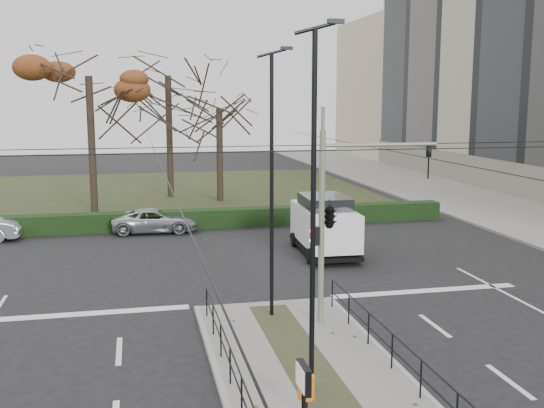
{
  "coord_description": "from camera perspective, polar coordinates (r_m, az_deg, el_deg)",
  "views": [
    {
      "loc": [
        -4.1,
        -15.1,
        6.81
      ],
      "look_at": [
        0.92,
        8.06,
        2.94
      ],
      "focal_mm": 42.0,
      "sensor_mm": 36.0,
      "label": 1
    }
  ],
  "objects": [
    {
      "name": "park",
      "position": [
        47.62,
        -14.39,
        0.83
      ],
      "size": [
        38.0,
        26.0,
        0.1
      ],
      "primitive_type": "cube",
      "color": "#262F17",
      "rests_on": "ground"
    },
    {
      "name": "catenary",
      "position": [
        17.54,
        1.52,
        -1.86
      ],
      "size": [
        20.0,
        34.0,
        6.0
      ],
      "color": "black",
      "rests_on": "ground"
    },
    {
      "name": "bare_tree_center",
      "position": [
        44.9,
        -9.3,
        10.53
      ],
      "size": [
        8.21,
        8.21,
        11.15
      ],
      "color": "black",
      "rests_on": "park"
    },
    {
      "name": "ground",
      "position": [
        17.06,
        2.8,
        -14.26
      ],
      "size": [
        140.0,
        140.0,
        0.0
      ],
      "primitive_type": "plane",
      "color": "black",
      "rests_on": "ground"
    },
    {
      "name": "median_island",
      "position": [
        14.87,
        5.42,
        -17.73
      ],
      "size": [
        4.4,
        15.0,
        0.14
      ],
      "primitive_type": "cube",
      "color": "slate",
      "rests_on": "ground"
    },
    {
      "name": "streetlamp_median_near",
      "position": [
        14.23,
        3.78,
        -0.45
      ],
      "size": [
        0.7,
        0.14,
        8.4
      ],
      "color": "black",
      "rests_on": "median_island"
    },
    {
      "name": "traffic_light",
      "position": [
        18.96,
        5.46,
        -0.74
      ],
      "size": [
        4.01,
        2.22,
        5.81
      ],
      "color": "slate",
      "rests_on": "median_island"
    },
    {
      "name": "sidewalk_east",
      "position": [
        43.71,
        18.32,
        -0.06
      ],
      "size": [
        8.0,
        90.0,
        0.14
      ],
      "primitive_type": "cube",
      "color": "slate",
      "rests_on": "ground"
    },
    {
      "name": "bare_tree_near",
      "position": [
        42.72,
        -4.75,
        7.91
      ],
      "size": [
        5.92,
        5.92,
        8.2
      ],
      "color": "black",
      "rests_on": "park"
    },
    {
      "name": "streetlamp_median_far",
      "position": [
        19.31,
        0.02,
        1.9
      ],
      "size": [
        0.69,
        0.14,
        8.24
      ],
      "color": "black",
      "rests_on": "median_island"
    },
    {
      "name": "litter_bin",
      "position": [
        14.0,
        3.08,
        -16.12
      ],
      "size": [
        0.36,
        0.36,
        0.93
      ],
      "color": "black",
      "rests_on": "median_island"
    },
    {
      "name": "white_van",
      "position": [
        28.47,
        4.73,
        -1.78
      ],
      "size": [
        2.46,
        5.13,
        2.63
      ],
      "color": "white",
      "rests_on": "ground"
    },
    {
      "name": "median_railing",
      "position": [
        14.39,
        5.6,
        -14.69
      ],
      "size": [
        4.14,
        13.24,
        0.92
      ],
      "color": "black",
      "rests_on": "median_island"
    },
    {
      "name": "rust_tree",
      "position": [
        39.79,
        -16.12,
        10.95
      ],
      "size": [
        7.77,
        7.77,
        10.69
      ],
      "color": "black",
      "rests_on": "park"
    },
    {
      "name": "hedge",
      "position": [
        34.34,
        -15.2,
        -1.64
      ],
      "size": [
        38.0,
        1.0,
        1.0
      ],
      "primitive_type": "cube",
      "color": "black",
      "rests_on": "ground"
    },
    {
      "name": "parked_car_fourth",
      "position": [
        33.69,
        -10.46,
        -1.48
      ],
      "size": [
        4.53,
        2.33,
        1.22
      ],
      "primitive_type": "imported",
      "rotation": [
        0.0,
        0.0,
        1.5
      ],
      "color": "#9B9DA3",
      "rests_on": "ground"
    },
    {
      "name": "info_panel",
      "position": [
        11.21,
        2.83,
        -16.5
      ],
      "size": [
        0.13,
        0.6,
        2.29
      ],
      "color": "black",
      "rests_on": "median_island"
    }
  ]
}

